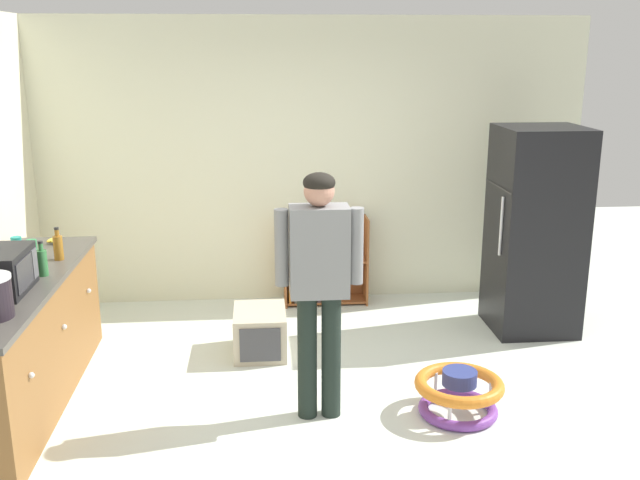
{
  "coord_description": "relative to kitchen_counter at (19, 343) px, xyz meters",
  "views": [
    {
      "loc": [
        -0.53,
        -4.48,
        2.44
      ],
      "look_at": [
        -0.1,
        0.43,
        1.09
      ],
      "focal_mm": 40.38,
      "sensor_mm": 36.0,
      "label": 1
    }
  ],
  "objects": [
    {
      "name": "bookshelf",
      "position": [
        2.24,
        1.87,
        -0.09
      ],
      "size": [
        0.8,
        0.28,
        0.85
      ],
      "color": "brown",
      "rests_on": "ground"
    },
    {
      "name": "baby_walker",
      "position": [
        2.99,
        -0.43,
        -0.29
      ],
      "size": [
        0.6,
        0.6,
        0.32
      ],
      "color": "purple",
      "rests_on": "ground"
    },
    {
      "name": "orange_cup",
      "position": [
        -0.13,
        0.53,
        0.5
      ],
      "size": [
        0.08,
        0.08,
        0.09
      ],
      "primitive_type": "cylinder",
      "color": "orange",
      "rests_on": "kitchen_counter"
    },
    {
      "name": "teal_cup",
      "position": [
        -0.22,
        0.82,
        0.5
      ],
      "size": [
        0.08,
        0.08,
        0.09
      ],
      "primitive_type": "cylinder",
      "color": "teal",
      "rests_on": "kitchen_counter"
    },
    {
      "name": "amber_bottle",
      "position": [
        0.19,
        0.48,
        0.55
      ],
      "size": [
        0.07,
        0.07,
        0.25
      ],
      "color": "#9E661E",
      "rests_on": "kitchen_counter"
    },
    {
      "name": "standing_person",
      "position": [
        2.05,
        -0.35,
        0.55
      ],
      "size": [
        0.57,
        0.22,
        1.67
      ],
      "color": "black",
      "rests_on": "ground"
    },
    {
      "name": "back_wall",
      "position": [
        2.2,
        2.06,
        0.9
      ],
      "size": [
        5.2,
        0.06,
        2.7
      ],
      "primitive_type": "cube",
      "color": "silver",
      "rests_on": "ground"
    },
    {
      "name": "refrigerator",
      "position": [
        4.04,
        1.06,
        0.44
      ],
      "size": [
        0.73,
        0.68,
        1.78
      ],
      "color": "black",
      "rests_on": "ground"
    },
    {
      "name": "banana_bunch",
      "position": [
        0.04,
        0.97,
        0.48
      ],
      "size": [
        0.15,
        0.16,
        0.04
      ],
      "color": "yellow",
      "rests_on": "kitchen_counter"
    },
    {
      "name": "ground_plane",
      "position": [
        2.2,
        -0.27,
        -0.45
      ],
      "size": [
        12.0,
        12.0,
        0.0
      ],
      "primitive_type": "plane",
      "color": "silver",
      "rests_on": "ground"
    },
    {
      "name": "kitchen_counter",
      "position": [
        0.0,
        0.0,
        0.0
      ],
      "size": [
        0.65,
        2.3,
        0.9
      ],
      "color": "brown",
      "rests_on": "ground"
    },
    {
      "name": "pet_carrier",
      "position": [
        1.66,
        0.71,
        -0.27
      ],
      "size": [
        0.42,
        0.55,
        0.36
      ],
      "color": "beige",
      "rests_on": "ground"
    },
    {
      "name": "green_glass_bottle",
      "position": [
        0.18,
        0.1,
        0.55
      ],
      "size": [
        0.07,
        0.07,
        0.25
      ],
      "color": "#33753D",
      "rests_on": "kitchen_counter"
    },
    {
      "name": "green_cup",
      "position": [
        -0.07,
        0.71,
        0.5
      ],
      "size": [
        0.08,
        0.08,
        0.09
      ],
      "primitive_type": "cylinder",
      "color": "#2F9351",
      "rests_on": "kitchen_counter"
    }
  ]
}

